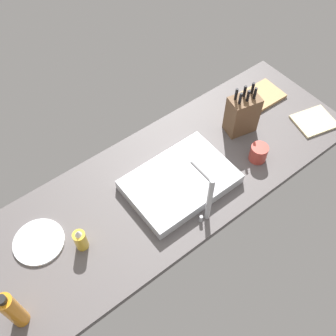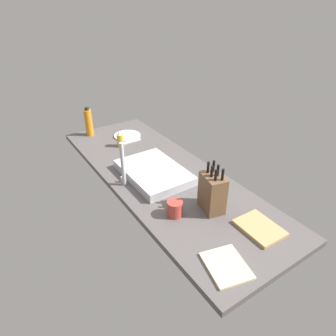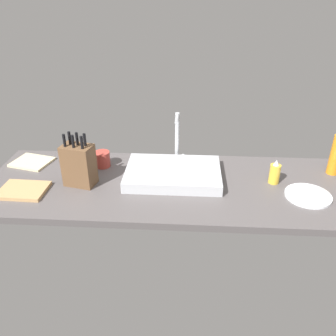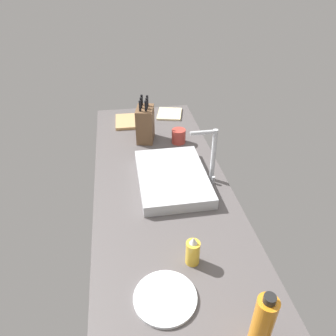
{
  "view_description": "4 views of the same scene",
  "coord_description": "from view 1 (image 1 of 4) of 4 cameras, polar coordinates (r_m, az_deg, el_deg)",
  "views": [
    {
      "loc": [
        66.76,
        82.62,
        157.08
      ],
      "look_at": [
        1.63,
        -1.44,
        10.82
      ],
      "focal_mm": 42.05,
      "sensor_mm": 36.0,
      "label": 1
    },
    {
      "loc": [
        -141.13,
        87.81,
        105.49
      ],
      "look_at": [
        -5.6,
        -1.79,
        9.88
      ],
      "focal_mm": 31.63,
      "sensor_mm": 36.0,
      "label": 2
    },
    {
      "loc": [
        7.3,
        -152.58,
        94.6
      ],
      "look_at": [
        -2.37,
        1.17,
        11.78
      ],
      "focal_mm": 37.16,
      "sensor_mm": 36.0,
      "label": 3
    },
    {
      "loc": [
        130.01,
        -17.81,
        101.26
      ],
      "look_at": [
        -0.27,
        3.48,
        12.02
      ],
      "focal_mm": 34.19,
      "sensor_mm": 36.0,
      "label": 4
    }
  ],
  "objects": [
    {
      "name": "water_bottle",
      "position": [
        1.58,
        -21.59,
        -18.63
      ],
      "size": [
        6.14,
        6.14,
        23.92
      ],
      "color": "orange",
      "rests_on": "countertop_slab"
    },
    {
      "name": "dish_towel",
      "position": [
        2.22,
        20.42,
        6.37
      ],
      "size": [
        23.86,
        21.29,
        1.2
      ],
      "primitive_type": "cube",
      "rotation": [
        0.0,
        0.0,
        -0.25
      ],
      "color": "beige",
      "rests_on": "countertop_slab"
    },
    {
      "name": "dinner_plate",
      "position": [
        1.78,
        -18.2,
        -10.13
      ],
      "size": [
        21.79,
        21.79,
        1.2
      ],
      "primitive_type": "cylinder",
      "color": "white",
      "rests_on": "countertop_slab"
    },
    {
      "name": "sink_basin",
      "position": [
        1.82,
        1.7,
        -2.04
      ],
      "size": [
        49.04,
        33.98,
        5.52
      ],
      "primitive_type": "cube",
      "color": "#B7BABF",
      "rests_on": "countertop_slab"
    },
    {
      "name": "soap_bottle",
      "position": [
        1.68,
        -12.58,
        -10.11
      ],
      "size": [
        5.38,
        5.38,
        12.88
      ],
      "color": "gold",
      "rests_on": "countertop_slab"
    },
    {
      "name": "countertop_slab",
      "position": [
        1.88,
        0.66,
        -1.66
      ],
      "size": [
        192.43,
        67.68,
        3.5
      ],
      "primitive_type": "cube",
      "color": "#514C4C",
      "rests_on": "ground"
    },
    {
      "name": "knife_block",
      "position": [
        2.01,
        10.7,
        7.7
      ],
      "size": [
        16.72,
        12.86,
        27.57
      ],
      "rotation": [
        0.0,
        0.0,
        -0.22
      ],
      "color": "brown",
      "rests_on": "countertop_slab"
    },
    {
      "name": "faucet",
      "position": [
        1.62,
        5.74,
        -3.88
      ],
      "size": [
        5.5,
        13.5,
        28.74
      ],
      "color": "#B7BABF",
      "rests_on": "countertop_slab"
    },
    {
      "name": "coffee_mug",
      "position": [
        1.95,
        12.99,
        2.14
      ],
      "size": [
        8.47,
        8.47,
        8.68
      ],
      "primitive_type": "cylinder",
      "color": "#B23D33",
      "rests_on": "countertop_slab"
    },
    {
      "name": "cutting_board",
      "position": [
        2.28,
        13.4,
        10.16
      ],
      "size": [
        22.93,
        17.78,
        1.8
      ],
      "primitive_type": "cube",
      "rotation": [
        0.0,
        0.0,
        -0.03
      ],
      "color": "tan",
      "rests_on": "countertop_slab"
    }
  ]
}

